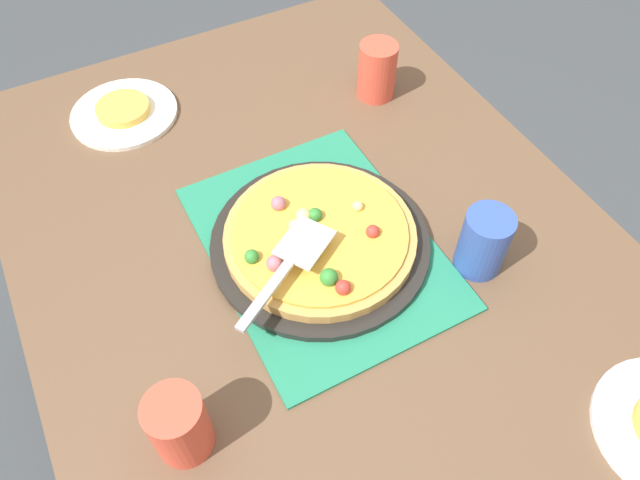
{
  "coord_description": "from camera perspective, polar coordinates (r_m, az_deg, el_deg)",
  "views": [
    {
      "loc": [
        0.55,
        -0.29,
        1.59
      ],
      "look_at": [
        0.0,
        0.0,
        0.77
      ],
      "focal_mm": 33.69,
      "sensor_mm": 36.0,
      "label": 1
    }
  ],
  "objects": [
    {
      "name": "ground_plane",
      "position": [
        1.71,
        -0.0,
        -15.86
      ],
      "size": [
        8.0,
        8.0,
        0.0
      ],
      "primitive_type": "plane",
      "color": "#3D4247"
    },
    {
      "name": "dining_table",
      "position": [
        1.14,
        -0.0,
        -3.95
      ],
      "size": [
        1.4,
        1.0,
        0.75
      ],
      "color": "brown",
      "rests_on": "ground_plane"
    },
    {
      "name": "placemat",
      "position": [
        1.05,
        -0.0,
        -0.56
      ],
      "size": [
        0.48,
        0.36,
        0.01
      ],
      "primitive_type": "cube",
      "color": "#237F5B",
      "rests_on": "dining_table"
    },
    {
      "name": "pizza_pan",
      "position": [
        1.04,
        -0.0,
        -0.23
      ],
      "size": [
        0.38,
        0.38,
        0.01
      ],
      "primitive_type": "cylinder",
      "color": "black",
      "rests_on": "placemat"
    },
    {
      "name": "pizza",
      "position": [
        1.02,
        -0.06,
        0.4
      ],
      "size": [
        0.33,
        0.33,
        0.05
      ],
      "color": "tan",
      "rests_on": "pizza_pan"
    },
    {
      "name": "plate_far_right",
      "position": [
        1.35,
        -18.09,
        11.36
      ],
      "size": [
        0.22,
        0.22,
        0.01
      ],
      "primitive_type": "cylinder",
      "color": "white",
      "rests_on": "dining_table"
    },
    {
      "name": "served_slice_right",
      "position": [
        1.34,
        -18.23,
        11.77
      ],
      "size": [
        0.11,
        0.11,
        0.02
      ],
      "primitive_type": "cylinder",
      "color": "#EAB747",
      "rests_on": "plate_far_right"
    },
    {
      "name": "cup_near",
      "position": [
        1.02,
        15.28,
        -0.2
      ],
      "size": [
        0.08,
        0.08,
        0.12
      ],
      "primitive_type": "cylinder",
      "color": "#3351AD",
      "rests_on": "dining_table"
    },
    {
      "name": "cup_far",
      "position": [
        1.31,
        5.44,
        15.73
      ],
      "size": [
        0.08,
        0.08,
        0.12
      ],
      "primitive_type": "cylinder",
      "color": "#E04C38",
      "rests_on": "dining_table"
    },
    {
      "name": "cup_corner",
      "position": [
        0.85,
        -13.23,
        -16.75
      ],
      "size": [
        0.08,
        0.08,
        0.12
      ],
      "primitive_type": "cylinder",
      "color": "#E04C38",
      "rests_on": "dining_table"
    },
    {
      "name": "pizza_server",
      "position": [
        0.94,
        -2.97,
        -2.23
      ],
      "size": [
        0.16,
        0.22,
        0.01
      ],
      "color": "silver",
      "rests_on": "pizza"
    }
  ]
}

